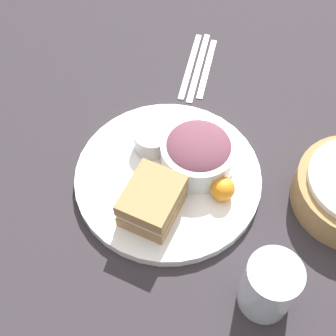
% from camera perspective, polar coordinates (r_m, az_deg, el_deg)
% --- Properties ---
extents(ground_plane, '(4.00, 4.00, 0.00)m').
position_cam_1_polar(ground_plane, '(0.84, -0.00, -1.50)').
color(ground_plane, '#2D282D').
extents(plate, '(0.33, 0.33, 0.02)m').
position_cam_1_polar(plate, '(0.83, -0.00, -1.14)').
color(plate, white).
rests_on(plate, ground_plane).
extents(sandwich, '(0.12, 0.11, 0.06)m').
position_cam_1_polar(sandwich, '(0.76, -1.93, -4.06)').
color(sandwich, '#A37A4C').
rests_on(sandwich, plate).
extents(salad_bowl, '(0.13, 0.13, 0.07)m').
position_cam_1_polar(salad_bowl, '(0.81, 3.71, 1.99)').
color(salad_bowl, white).
rests_on(salad_bowl, plate).
extents(dressing_cup, '(0.07, 0.07, 0.04)m').
position_cam_1_polar(dressing_cup, '(0.84, -1.91, 3.51)').
color(dressing_cup, '#B7B7BC').
rests_on(dressing_cup, plate).
extents(orange_wedge, '(0.04, 0.04, 0.04)m').
position_cam_1_polar(orange_wedge, '(0.78, 6.69, -2.56)').
color(orange_wedge, orange).
rests_on(orange_wedge, plate).
extents(drink_glass, '(0.08, 0.08, 0.11)m').
position_cam_1_polar(drink_glass, '(0.71, 12.23, -13.91)').
color(drink_glass, silver).
rests_on(drink_glass, ground_plane).
extents(fork, '(0.20, 0.04, 0.01)m').
position_cam_1_polar(fork, '(1.02, 2.73, 12.42)').
color(fork, silver).
rests_on(fork, ground_plane).
extents(knife, '(0.21, 0.04, 0.01)m').
position_cam_1_polar(knife, '(1.02, 3.75, 12.25)').
color(knife, silver).
rests_on(knife, ground_plane).
extents(spoon, '(0.18, 0.04, 0.01)m').
position_cam_1_polar(spoon, '(1.01, 4.77, 12.08)').
color(spoon, silver).
rests_on(spoon, ground_plane).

